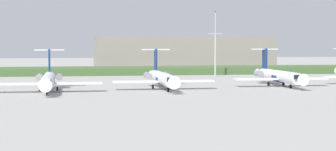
{
  "coord_description": "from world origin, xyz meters",
  "views": [
    {
      "loc": [
        -22.17,
        -123.1,
        10.63
      ],
      "look_at": [
        0.0,
        11.05,
        3.0
      ],
      "focal_mm": 63.95,
      "sensor_mm": 36.0,
      "label": 1
    }
  ],
  "objects_px": {
    "regional_jet_second": "(48,80)",
    "regional_jet_fourth": "(279,76)",
    "regional_jet_third": "(162,78)",
    "antenna_mast": "(215,49)"
  },
  "relations": [
    {
      "from": "regional_jet_second",
      "to": "regional_jet_fourth",
      "type": "height_order",
      "value": "same"
    },
    {
      "from": "regional_jet_third",
      "to": "regional_jet_fourth",
      "type": "bearing_deg",
      "value": 8.8
    },
    {
      "from": "regional_jet_third",
      "to": "regional_jet_fourth",
      "type": "relative_size",
      "value": 1.0
    },
    {
      "from": "regional_jet_fourth",
      "to": "antenna_mast",
      "type": "distance_m",
      "value": 43.36
    },
    {
      "from": "antenna_mast",
      "to": "regional_jet_third",
      "type": "bearing_deg",
      "value": -116.96
    },
    {
      "from": "regional_jet_third",
      "to": "antenna_mast",
      "type": "height_order",
      "value": "antenna_mast"
    },
    {
      "from": "regional_jet_second",
      "to": "regional_jet_fourth",
      "type": "bearing_deg",
      "value": 8.02
    },
    {
      "from": "regional_jet_third",
      "to": "antenna_mast",
      "type": "bearing_deg",
      "value": 63.04
    },
    {
      "from": "regional_jet_fourth",
      "to": "antenna_mast",
      "type": "bearing_deg",
      "value": 96.9
    },
    {
      "from": "regional_jet_third",
      "to": "regional_jet_fourth",
      "type": "height_order",
      "value": "same"
    }
  ]
}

